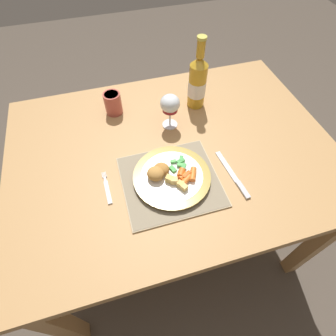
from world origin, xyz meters
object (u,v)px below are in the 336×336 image
(fork, at_px, (107,190))
(table_knife, at_px, (235,178))
(dinner_plate, at_px, (172,177))
(wine_glass, at_px, (170,105))
(drinking_cup, at_px, (113,103))
(bottle, at_px, (197,82))
(dining_table, at_px, (172,163))

(fork, height_order, table_knife, table_knife)
(dinner_plate, height_order, table_knife, dinner_plate)
(wine_glass, bearing_deg, drinking_cup, 145.35)
(wine_glass, xyz_separation_m, drinking_cup, (-0.20, 0.14, -0.05))
(table_knife, bearing_deg, drinking_cup, 126.90)
(fork, bearing_deg, bottle, 37.73)
(dinner_plate, bearing_deg, wine_glass, 74.94)
(wine_glass, bearing_deg, bottle, 32.94)
(table_knife, relative_size, bottle, 0.73)
(dinner_plate, xyz_separation_m, drinking_cup, (-0.13, 0.40, 0.03))
(drinking_cup, bearing_deg, bottle, -7.90)
(bottle, xyz_separation_m, drinking_cup, (-0.34, 0.05, -0.06))
(fork, bearing_deg, dining_table, 24.12)
(fork, height_order, drinking_cup, drinking_cup)
(table_knife, xyz_separation_m, drinking_cup, (-0.34, 0.46, 0.04))
(wine_glass, xyz_separation_m, bottle, (0.14, 0.09, 0.01))
(fork, xyz_separation_m, bottle, (0.43, 0.33, 0.11))
(fork, relative_size, wine_glass, 0.92)
(bottle, bearing_deg, dinner_plate, -121.05)
(dining_table, distance_m, dinner_plate, 0.18)
(table_knife, relative_size, drinking_cup, 2.34)
(fork, bearing_deg, wine_glass, 39.88)
(dinner_plate, height_order, bottle, bottle)
(bottle, bearing_deg, drinking_cup, 172.10)
(dining_table, relative_size, fork, 9.30)
(wine_glass, distance_m, drinking_cup, 0.25)
(dinner_plate, xyz_separation_m, fork, (-0.22, 0.02, -0.01))
(wine_glass, height_order, drinking_cup, wine_glass)
(fork, relative_size, bottle, 0.45)
(drinking_cup, bearing_deg, dining_table, -56.04)
(dinner_plate, distance_m, wine_glass, 0.28)
(dining_table, height_order, drinking_cup, drinking_cup)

